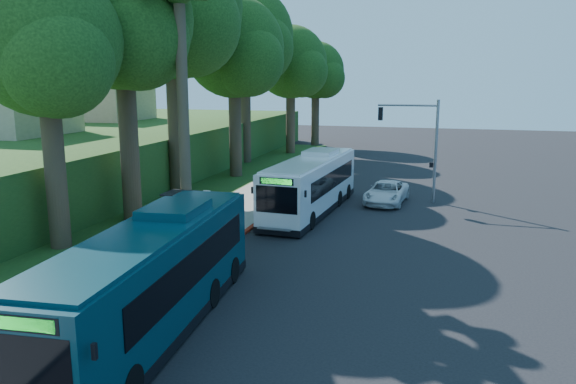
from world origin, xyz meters
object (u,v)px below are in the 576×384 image
(bus_shelter, at_px, (192,206))
(pickup, at_px, (387,192))
(white_bus, at_px, (312,184))
(teal_bus, at_px, (153,276))

(bus_shelter, relative_size, pickup, 0.60)
(bus_shelter, xyz_separation_m, pickup, (8.96, 11.73, -1.07))
(white_bus, height_order, pickup, white_bus)
(bus_shelter, distance_m, teal_bus, 10.85)
(white_bus, distance_m, pickup, 5.91)
(bus_shelter, relative_size, teal_bus, 0.24)
(bus_shelter, height_order, teal_bus, teal_bus)
(bus_shelter, xyz_separation_m, white_bus, (4.61, 7.89, 0.02))
(white_bus, bearing_deg, pickup, 45.12)
(bus_shelter, bearing_deg, white_bus, 59.73)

